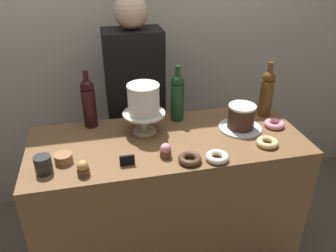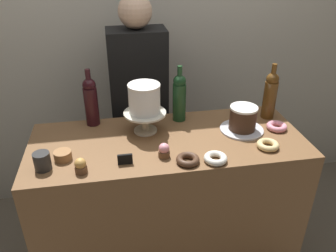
% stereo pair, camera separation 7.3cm
% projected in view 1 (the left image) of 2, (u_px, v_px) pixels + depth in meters
% --- Properties ---
extents(back_wall, '(6.00, 0.05, 2.60)m').
position_uv_depth(back_wall, '(140.00, 32.00, 2.37)').
color(back_wall, '#BCB7A8').
rests_on(back_wall, ground_plane).
extents(display_counter, '(1.44, 0.60, 0.94)m').
position_uv_depth(display_counter, '(168.00, 207.00, 2.02)').
color(display_counter, brown).
rests_on(display_counter, ground_plane).
extents(cake_stand_pedestal, '(0.23, 0.23, 0.12)m').
position_uv_depth(cake_stand_pedestal, '(144.00, 119.00, 1.83)').
color(cake_stand_pedestal, beige).
rests_on(cake_stand_pedestal, display_counter).
extents(white_layer_cake, '(0.17, 0.17, 0.16)m').
position_uv_depth(white_layer_cake, '(143.00, 99.00, 1.77)').
color(white_layer_cake, white).
rests_on(white_layer_cake, cake_stand_pedestal).
extents(silver_serving_platter, '(0.24, 0.24, 0.01)m').
position_uv_depth(silver_serving_platter, '(240.00, 128.00, 1.89)').
color(silver_serving_platter, silver).
rests_on(silver_serving_platter, display_counter).
extents(chocolate_round_cake, '(0.15, 0.15, 0.13)m').
position_uv_depth(chocolate_round_cake, '(241.00, 116.00, 1.86)').
color(chocolate_round_cake, '#3D2619').
rests_on(chocolate_round_cake, silver_serving_platter).
extents(wine_bottle_amber, '(0.08, 0.08, 0.33)m').
position_uv_depth(wine_bottle_amber, '(267.00, 93.00, 1.98)').
color(wine_bottle_amber, '#5B3814').
rests_on(wine_bottle_amber, display_counter).
extents(wine_bottle_green, '(0.08, 0.08, 0.33)m').
position_uv_depth(wine_bottle_green, '(177.00, 96.00, 1.93)').
color(wine_bottle_green, '#193D1E').
rests_on(wine_bottle_green, display_counter).
extents(wine_bottle_dark_red, '(0.08, 0.08, 0.33)m').
position_uv_depth(wine_bottle_dark_red, '(89.00, 102.00, 1.86)').
color(wine_bottle_dark_red, black).
rests_on(wine_bottle_dark_red, display_counter).
extents(cupcake_strawberry, '(0.06, 0.06, 0.07)m').
position_uv_depth(cupcake_strawberry, '(166.00, 151.00, 1.63)').
color(cupcake_strawberry, brown).
rests_on(cupcake_strawberry, display_counter).
extents(cupcake_caramel, '(0.06, 0.06, 0.07)m').
position_uv_depth(cupcake_caramel, '(83.00, 168.00, 1.51)').
color(cupcake_caramel, brown).
rests_on(cupcake_caramel, display_counter).
extents(donut_sugar, '(0.11, 0.11, 0.03)m').
position_uv_depth(donut_sugar, '(217.00, 157.00, 1.62)').
color(donut_sugar, silver).
rests_on(donut_sugar, display_counter).
extents(donut_pink, '(0.11, 0.11, 0.03)m').
position_uv_depth(donut_pink, '(274.00, 124.00, 1.91)').
color(donut_pink, pink).
rests_on(donut_pink, display_counter).
extents(donut_glazed, '(0.11, 0.11, 0.03)m').
position_uv_depth(donut_glazed, '(267.00, 142.00, 1.73)').
color(donut_glazed, '#E0C17F').
rests_on(donut_glazed, display_counter).
extents(donut_chocolate, '(0.11, 0.11, 0.03)m').
position_uv_depth(donut_chocolate, '(190.00, 159.00, 1.60)').
color(donut_chocolate, '#472D1E').
rests_on(donut_chocolate, display_counter).
extents(cookie_stack, '(0.08, 0.08, 0.04)m').
position_uv_depth(cookie_stack, '(63.00, 158.00, 1.60)').
color(cookie_stack, olive).
rests_on(cookie_stack, display_counter).
extents(price_sign_chalkboard, '(0.07, 0.01, 0.05)m').
position_uv_depth(price_sign_chalkboard, '(127.00, 160.00, 1.58)').
color(price_sign_chalkboard, black).
rests_on(price_sign_chalkboard, display_counter).
extents(coffee_cup_ceramic, '(0.08, 0.08, 0.09)m').
position_uv_depth(coffee_cup_ceramic, '(43.00, 165.00, 1.52)').
color(coffee_cup_ceramic, '#282828').
rests_on(coffee_cup_ceramic, display_counter).
extents(barista_figure, '(0.36, 0.22, 1.60)m').
position_uv_depth(barista_figure, '(136.00, 114.00, 2.27)').
color(barista_figure, black).
rests_on(barista_figure, ground_plane).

